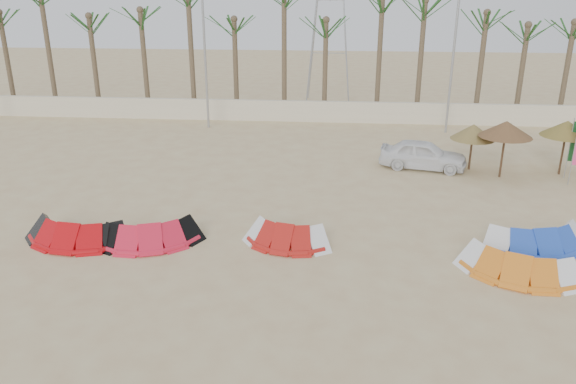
# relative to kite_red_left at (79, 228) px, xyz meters

# --- Properties ---
(ground) EXTENTS (120.00, 120.00, 0.00)m
(ground) POSITION_rel_kite_red_left_xyz_m (6.97, -4.28, -0.42)
(ground) COLOR beige
(ground) RESTS_ON ground
(boundary_wall) EXTENTS (60.00, 0.30, 1.30)m
(boundary_wall) POSITION_rel_kite_red_left_xyz_m (6.97, 17.72, 0.23)
(boundary_wall) COLOR beige
(boundary_wall) RESTS_ON ground
(palm_line) EXTENTS (52.00, 4.00, 7.70)m
(palm_line) POSITION_rel_kite_red_left_xyz_m (7.64, 19.22, 6.02)
(palm_line) COLOR brown
(palm_line) RESTS_ON ground
(lamp_b) EXTENTS (1.25, 0.14, 11.00)m
(lamp_b) POSITION_rel_kite_red_left_xyz_m (1.01, 15.72, 5.35)
(lamp_b) COLOR #A5A8AD
(lamp_b) RESTS_ON ground
(lamp_c) EXTENTS (1.25, 0.14, 11.00)m
(lamp_c) POSITION_rel_kite_red_left_xyz_m (15.01, 15.72, 5.35)
(lamp_c) COLOR #A5A8AD
(lamp_c) RESTS_ON ground
(pylon) EXTENTS (3.00, 3.00, 14.00)m
(pylon) POSITION_rel_kite_red_left_xyz_m (7.97, 23.72, -0.42)
(pylon) COLOR #A5A8AD
(pylon) RESTS_ON ground
(kite_red_left) EXTENTS (3.72, 1.88, 0.90)m
(kite_red_left) POSITION_rel_kite_red_left_xyz_m (0.00, 0.00, 0.00)
(kite_red_left) COLOR #BD090E
(kite_red_left) RESTS_ON ground
(kite_red_mid) EXTENTS (3.71, 2.42, 0.90)m
(kite_red_mid) POSITION_rel_kite_red_left_xyz_m (2.54, 0.09, -0.00)
(kite_red_mid) COLOR red
(kite_red_mid) RESTS_ON ground
(kite_red_right) EXTENTS (3.15, 2.05, 0.90)m
(kite_red_right) POSITION_rel_kite_red_left_xyz_m (7.05, 0.35, -0.01)
(kite_red_right) COLOR #B31A14
(kite_red_right) RESTS_ON ground
(kite_orange) EXTENTS (3.83, 2.61, 0.90)m
(kite_orange) POSITION_rel_kite_red_left_xyz_m (14.09, -1.10, -0.00)
(kite_orange) COLOR orange
(kite_orange) RESTS_ON ground
(kite_blue) EXTENTS (3.80, 2.18, 0.90)m
(kite_blue) POSITION_rel_kite_red_left_xyz_m (15.30, 0.89, -0.00)
(kite_blue) COLOR blue
(kite_blue) RESTS_ON ground
(parasol_left) EXTENTS (2.02, 2.02, 2.16)m
(parasol_left) POSITION_rel_kite_red_left_xyz_m (14.86, 8.88, 1.38)
(parasol_left) COLOR #4C331E
(parasol_left) RESTS_ON ground
(parasol_mid) EXTENTS (2.31, 2.31, 2.57)m
(parasol_mid) POSITION_rel_kite_red_left_xyz_m (16.00, 7.89, 1.79)
(parasol_mid) COLOR #4C331E
(parasol_mid) RESTS_ON ground
(parasol_right) EXTENTS (2.22, 2.22, 2.49)m
(parasol_right) POSITION_rel_kite_red_left_xyz_m (18.80, 8.50, 1.72)
(parasol_right) COLOR #4C331E
(parasol_right) RESTS_ON ground
(flag_green) EXTENTS (0.45, 0.10, 2.75)m
(flag_green) POSITION_rel_kite_red_left_xyz_m (19.00, 7.95, 1.21)
(flag_green) COLOR #A5A8AD
(flag_green) RESTS_ON ground
(car) EXTENTS (4.22, 2.39, 1.35)m
(car) POSITION_rel_kite_red_left_xyz_m (12.69, 8.83, 0.26)
(car) COLOR white
(car) RESTS_ON ground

